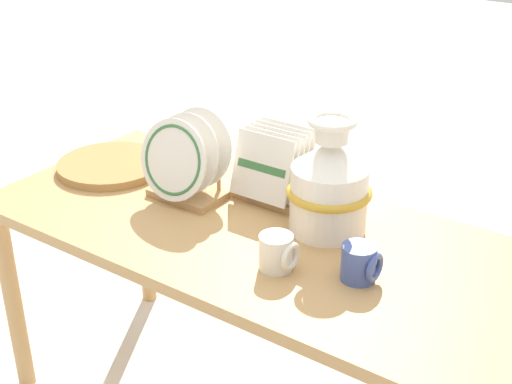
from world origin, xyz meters
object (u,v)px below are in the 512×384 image
dish_rack_square_plates (273,172)px  wicker_charger_stack (111,165)px  ceramic_vase (329,184)px  mug_cobalt_glaze (360,263)px  mug_cream_glaze (278,253)px  dish_rack_round_plates (184,167)px

dish_rack_square_plates → wicker_charger_stack: 0.57m
ceramic_vase → mug_cobalt_glaze: ceramic_vase is taller
wicker_charger_stack → mug_cream_glaze: bearing=-14.0°
dish_rack_round_plates → dish_rack_square_plates: dish_rack_round_plates is taller
dish_rack_round_plates → mug_cobalt_glaze: size_ratio=2.75×
dish_rack_round_plates → dish_rack_square_plates: 0.26m
dish_rack_round_plates → wicker_charger_stack: bearing=175.8°
mug_cream_glaze → dish_rack_round_plates: bearing=159.0°
dish_rack_square_plates → mug_cream_glaze: dish_rack_square_plates is taller
ceramic_vase → mug_cream_glaze: 0.26m
dish_rack_square_plates → mug_cream_glaze: (0.23, -0.32, -0.04)m
ceramic_vase → dish_rack_round_plates: 0.45m
ceramic_vase → dish_rack_round_plates: ceramic_vase is taller
ceramic_vase → dish_rack_square_plates: 0.25m
ceramic_vase → mug_cream_glaze: size_ratio=3.48×
mug_cobalt_glaze → dish_rack_square_plates: bearing=149.4°
wicker_charger_stack → ceramic_vase: bearing=4.0°
mug_cobalt_glaze → wicker_charger_stack: bearing=172.9°
ceramic_vase → mug_cream_glaze: ceramic_vase is taller
dish_rack_square_plates → wicker_charger_stack: (-0.55, -0.13, -0.07)m
dish_rack_round_plates → mug_cream_glaze: size_ratio=2.75×
ceramic_vase → dish_rack_square_plates: size_ratio=1.50×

